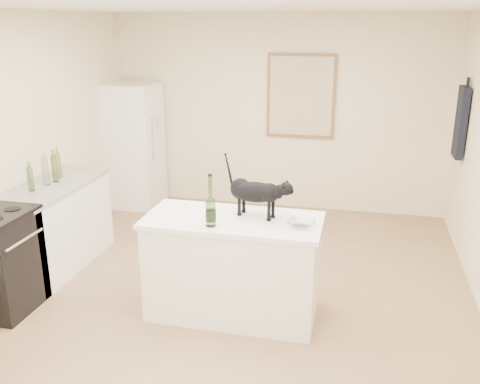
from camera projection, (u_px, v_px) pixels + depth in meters
The scene contains 17 objects.
floor at pixel (228, 300), 4.86m from camera, with size 5.50×5.50×0.00m, color #987951.
ceiling at pixel (226, 5), 4.05m from camera, with size 5.50×5.50×0.00m, color white.
wall_back at pixel (278, 114), 7.00m from camera, with size 4.50×4.50×0.00m, color beige.
wall_front at pixel (39, 355), 1.91m from camera, with size 4.50×4.50×0.00m, color beige.
island_base at pixel (233, 269), 4.52m from camera, with size 1.44×0.67×0.86m, color white.
island_top at pixel (233, 220), 4.38m from camera, with size 1.50×0.70×0.04m, color white.
left_cabinets at pixel (54, 228), 5.42m from camera, with size 0.60×1.40×0.86m, color white.
left_countertop at pixel (50, 187), 5.29m from camera, with size 0.62×1.44×0.04m, color gray.
fridge at pixel (134, 146), 7.19m from camera, with size 0.68×0.68×1.70m, color white.
artwork_frame at pixel (301, 96), 6.83m from camera, with size 0.90×0.03×1.10m, color brown.
artwork_canvas at pixel (301, 96), 6.81m from camera, with size 0.82×0.00×1.02m, color beige.
hanging_garment at pixel (461, 122), 5.84m from camera, with size 0.08×0.34×0.80m, color black.
black_cat at pixel (255, 195), 4.35m from camera, with size 0.55×0.17×0.39m, color black, non-canonical shape.
wine_bottle at pixel (211, 204), 4.15m from camera, with size 0.08×0.08×0.38m, color #2E5421.
glass_bowl at pixel (301, 224), 4.18m from camera, with size 0.22×0.22×0.05m, color white.
fridge_paper at pixel (159, 124), 7.12m from camera, with size 0.00×0.13×0.17m, color silver.
counter_bottle_cluster at pixel (48, 171), 5.27m from camera, with size 0.12×0.52×0.28m.
Camera 1 is at (1.09, -4.17, 2.46)m, focal length 38.90 mm.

